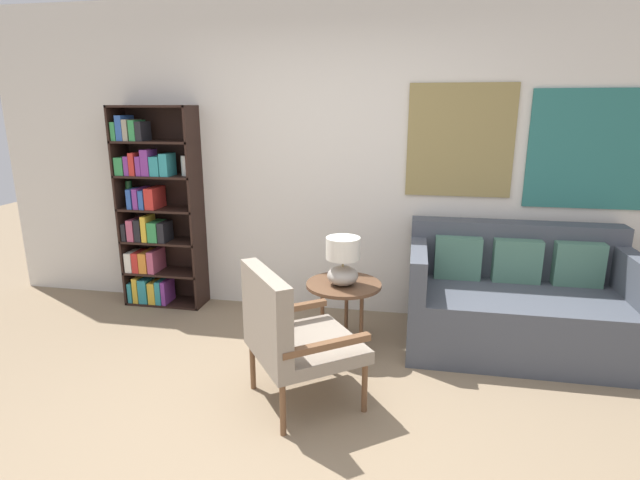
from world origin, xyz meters
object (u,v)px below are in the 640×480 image
object	(u,v)px
armchair	(288,331)
side_table	(344,289)
couch	(517,303)
bookshelf	(153,213)
table_lamp	(343,260)

from	to	relation	value
armchair	side_table	size ratio (longest dim) A/B	1.56
couch	bookshelf	bearing A→B (deg)	174.61
bookshelf	table_lamp	xyz separation A→B (m)	(1.84, -0.62, -0.15)
couch	armchair	bearing A→B (deg)	-143.74
table_lamp	couch	bearing A→B (deg)	13.98
side_table	armchair	bearing A→B (deg)	-104.90
armchair	side_table	distance (m)	0.86
side_table	bookshelf	bearing A→B (deg)	162.37
table_lamp	side_table	bearing A→B (deg)	84.31
armchair	couch	bearing A→B (deg)	36.26
side_table	table_lamp	bearing A→B (deg)	-95.69
armchair	side_table	world-z (taller)	armchair
armchair	table_lamp	distance (m)	0.85
couch	side_table	distance (m)	1.34
armchair	couch	distance (m)	1.90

